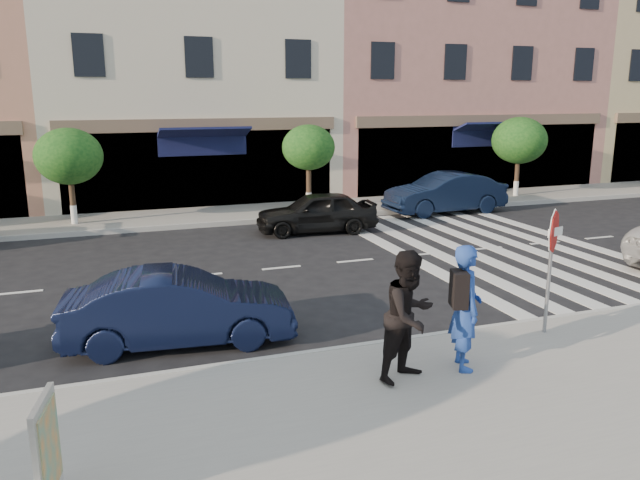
{
  "coord_description": "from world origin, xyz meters",
  "views": [
    {
      "loc": [
        -4.12,
        -10.48,
        4.26
      ],
      "look_at": [
        -0.06,
        0.95,
        1.4
      ],
      "focal_mm": 35.0,
      "sensor_mm": 36.0,
      "label": 1
    }
  ],
  "objects_px": {
    "stop_sign": "(553,243)",
    "car_near_mid": "(179,308)",
    "poster_board": "(48,454)",
    "photographer": "(466,307)",
    "car_far_mid": "(316,212)",
    "car_far_right": "(445,193)",
    "walker": "(409,316)"
  },
  "relations": [
    {
      "from": "stop_sign",
      "to": "car_far_mid",
      "type": "xyz_separation_m",
      "value": [
        -0.9,
        9.68,
        -1.14
      ]
    },
    {
      "from": "walker",
      "to": "car_near_mid",
      "type": "height_order",
      "value": "walker"
    },
    {
      "from": "walker",
      "to": "car_far_right",
      "type": "bearing_deg",
      "value": 33.49
    },
    {
      "from": "stop_sign",
      "to": "walker",
      "type": "distance_m",
      "value": 3.29
    },
    {
      "from": "photographer",
      "to": "car_near_mid",
      "type": "xyz_separation_m",
      "value": [
        -3.93,
        2.77,
        -0.47
      ]
    },
    {
      "from": "walker",
      "to": "poster_board",
      "type": "height_order",
      "value": "walker"
    },
    {
      "from": "stop_sign",
      "to": "car_far_mid",
      "type": "relative_size",
      "value": 0.59
    },
    {
      "from": "photographer",
      "to": "car_near_mid",
      "type": "height_order",
      "value": "photographer"
    },
    {
      "from": "photographer",
      "to": "car_far_right",
      "type": "relative_size",
      "value": 0.44
    },
    {
      "from": "poster_board",
      "to": "car_far_right",
      "type": "bearing_deg",
      "value": 56.95
    },
    {
      "from": "photographer",
      "to": "car_far_mid",
      "type": "height_order",
      "value": "photographer"
    },
    {
      "from": "photographer",
      "to": "car_near_mid",
      "type": "bearing_deg",
      "value": 72.96
    },
    {
      "from": "car_near_mid",
      "to": "poster_board",
      "type": "bearing_deg",
      "value": 163.36
    },
    {
      "from": "car_near_mid",
      "to": "car_far_mid",
      "type": "xyz_separation_m",
      "value": [
        5.18,
        7.66,
        -0.0
      ]
    },
    {
      "from": "poster_board",
      "to": "photographer",
      "type": "bearing_deg",
      "value": 24.19
    },
    {
      "from": "poster_board",
      "to": "car_far_right",
      "type": "xyz_separation_m",
      "value": [
        12.48,
        13.39,
        0.01
      ]
    },
    {
      "from": "walker",
      "to": "poster_board",
      "type": "distance_m",
      "value": 5.0
    },
    {
      "from": "car_far_mid",
      "to": "car_far_right",
      "type": "xyz_separation_m",
      "value": [
        5.47,
        1.5,
        0.09
      ]
    },
    {
      "from": "car_far_mid",
      "to": "car_near_mid",
      "type": "bearing_deg",
      "value": -28.67
    },
    {
      "from": "car_far_mid",
      "to": "poster_board",
      "type": "bearing_deg",
      "value": -25.09
    },
    {
      "from": "poster_board",
      "to": "car_far_right",
      "type": "distance_m",
      "value": 18.3
    },
    {
      "from": "stop_sign",
      "to": "car_near_mid",
      "type": "xyz_separation_m",
      "value": [
        -6.08,
        2.02,
        -1.13
      ]
    },
    {
      "from": "photographer",
      "to": "walker",
      "type": "height_order",
      "value": "walker"
    },
    {
      "from": "poster_board",
      "to": "car_near_mid",
      "type": "xyz_separation_m",
      "value": [
        1.82,
        4.23,
        -0.08
      ]
    },
    {
      "from": "walker",
      "to": "poster_board",
      "type": "relative_size",
      "value": 1.65
    },
    {
      "from": "car_far_mid",
      "to": "car_far_right",
      "type": "bearing_deg",
      "value": 110.74
    },
    {
      "from": "car_far_mid",
      "to": "car_far_right",
      "type": "relative_size",
      "value": 0.85
    },
    {
      "from": "walker",
      "to": "car_far_right",
      "type": "distance_m",
      "value": 14.25
    },
    {
      "from": "walker",
      "to": "car_near_mid",
      "type": "xyz_separation_m",
      "value": [
        -2.96,
        2.82,
        -0.48
      ]
    },
    {
      "from": "poster_board",
      "to": "car_far_mid",
      "type": "bearing_deg",
      "value": 69.42
    },
    {
      "from": "stop_sign",
      "to": "car_near_mid",
      "type": "bearing_deg",
      "value": 143.72
    },
    {
      "from": "poster_board",
      "to": "car_far_mid",
      "type": "xyz_separation_m",
      "value": [
        7.01,
        11.89,
        -0.08
      ]
    }
  ]
}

